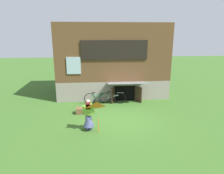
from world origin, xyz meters
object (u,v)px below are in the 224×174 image
object	(u,v)px
person	(89,117)
bicycle_green	(97,98)
wooden_crate	(80,111)
bicycle_silver	(113,98)
kite	(97,110)

from	to	relation	value
person	bicycle_green	distance (m)	3.70
bicycle_green	wooden_crate	size ratio (longest dim) A/B	3.52
wooden_crate	bicycle_green	bearing A→B (deg)	57.58
bicycle_silver	bicycle_green	world-z (taller)	bicycle_silver
kite	wooden_crate	world-z (taller)	kite
kite	wooden_crate	bearing A→B (deg)	109.70
wooden_crate	bicycle_silver	bearing A→B (deg)	37.87
kite	bicycle_silver	size ratio (longest dim) A/B	0.85
kite	wooden_crate	distance (m)	2.93
person	kite	bearing A→B (deg)	-44.79
kite	bicycle_silver	world-z (taller)	kite
bicycle_silver	person	bearing A→B (deg)	-103.68
kite	wooden_crate	size ratio (longest dim) A/B	3.00
kite	bicycle_silver	bearing A→B (deg)	75.33
bicycle_silver	kite	bearing A→B (deg)	-96.19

